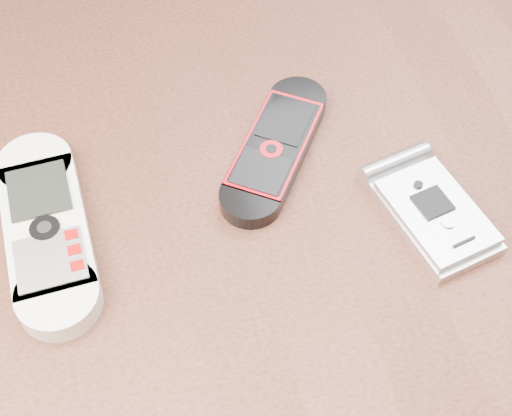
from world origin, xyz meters
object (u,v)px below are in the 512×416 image
at_px(nokia_white, 47,228).
at_px(motorola_razr, 433,211).
at_px(table, 250,291).
at_px(nokia_black_red, 275,147).

distance_m(nokia_white, motorola_razr, 0.27).
distance_m(table, nokia_white, 0.18).
relative_size(table, motorola_razr, 11.22).
distance_m(table, nokia_black_red, 0.13).
bearing_deg(table, motorola_razr, -13.91).
relative_size(nokia_white, nokia_black_red, 1.14).
relative_size(table, nokia_black_red, 8.17).
relative_size(nokia_white, motorola_razr, 1.56).
bearing_deg(nokia_white, motorola_razr, -14.24).
height_order(table, nokia_black_red, nokia_black_red).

